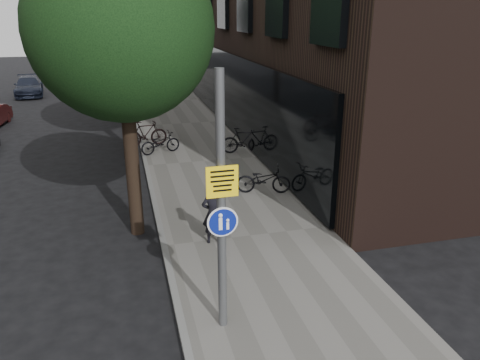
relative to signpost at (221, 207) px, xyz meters
name	(u,v)px	position (x,y,z in m)	size (l,w,h in m)	color
ground	(283,316)	(1.24, 0.08, -2.52)	(120.00, 120.00, 0.00)	black
sidewalk	(204,162)	(1.49, 10.08, -2.46)	(4.50, 60.00, 0.12)	slate
curb_edge	(146,167)	(-0.76, 10.08, -2.45)	(0.15, 60.00, 0.13)	slate
street_tree_near	(125,36)	(-1.29, 4.72, 2.59)	(4.40, 4.40, 7.50)	black
street_tree_mid	(119,25)	(-1.29, 13.22, 2.60)	(5.00, 5.00, 7.80)	black
street_tree_far	(117,21)	(-1.29, 22.22, 2.60)	(5.00, 5.00, 7.80)	black
signpost	(221,207)	(0.00, 0.00, 0.00)	(0.55, 0.16, 4.74)	#595B5E
pedestrian	(213,214)	(0.49, 3.28, -1.61)	(0.57, 0.38, 1.57)	black
parked_bike_facade_near	(263,179)	(2.73, 6.26, -1.94)	(0.61, 1.74, 0.91)	black
parked_bike_facade_far	(243,140)	(3.24, 10.74, -1.86)	(0.50, 1.79, 1.07)	black
parked_bike_curb_near	(160,143)	(-0.06, 11.57, -1.95)	(0.59, 1.68, 0.88)	black
parked_bike_curb_far	(146,134)	(-0.56, 12.84, -1.84)	(0.52, 1.83, 1.10)	black
parked_car_far	(29,86)	(-7.64, 28.56, -1.87)	(1.82, 4.48, 1.30)	#1B2131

